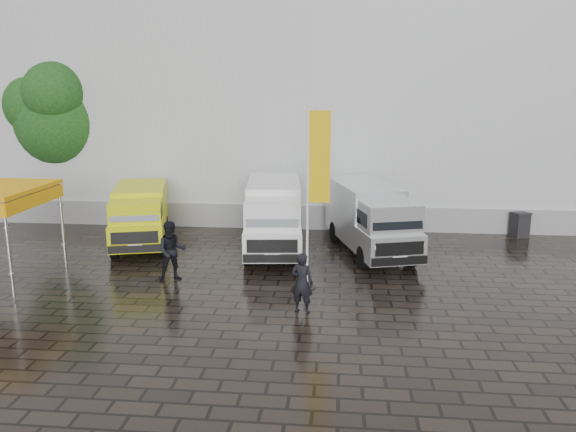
{
  "coord_description": "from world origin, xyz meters",
  "views": [
    {
      "loc": [
        0.44,
        -14.86,
        5.78
      ],
      "look_at": [
        -1.2,
        2.2,
        1.86
      ],
      "focal_mm": 35.0,
      "sensor_mm": 36.0,
      "label": 1
    }
  ],
  "objects_px": {
    "van_white": "(274,217)",
    "wheelie_bin": "(520,225)",
    "person_front": "(302,283)",
    "flagpole": "(314,187)",
    "person_tent": "(172,251)",
    "van_yellow": "(140,217)",
    "van_silver": "(370,220)"
  },
  "relations": [
    {
      "from": "van_white",
      "to": "wheelie_bin",
      "type": "relative_size",
      "value": 5.71
    },
    {
      "from": "person_front",
      "to": "flagpole",
      "type": "bearing_deg",
      "value": -81.54
    },
    {
      "from": "flagpole",
      "to": "person_tent",
      "type": "relative_size",
      "value": 2.92
    },
    {
      "from": "van_white",
      "to": "person_front",
      "type": "height_order",
      "value": "van_white"
    },
    {
      "from": "flagpole",
      "to": "person_front",
      "type": "relative_size",
      "value": 3.31
    },
    {
      "from": "van_yellow",
      "to": "person_tent",
      "type": "bearing_deg",
      "value": -73.04
    },
    {
      "from": "van_silver",
      "to": "wheelie_bin",
      "type": "height_order",
      "value": "van_silver"
    },
    {
      "from": "person_front",
      "to": "person_tent",
      "type": "bearing_deg",
      "value": -13.16
    },
    {
      "from": "van_white",
      "to": "van_silver",
      "type": "bearing_deg",
      "value": -5.98
    },
    {
      "from": "van_yellow",
      "to": "van_white",
      "type": "relative_size",
      "value": 0.83
    },
    {
      "from": "van_yellow",
      "to": "wheelie_bin",
      "type": "height_order",
      "value": "van_yellow"
    },
    {
      "from": "van_silver",
      "to": "flagpole",
      "type": "relative_size",
      "value": 1.03
    },
    {
      "from": "van_yellow",
      "to": "flagpole",
      "type": "distance_m",
      "value": 8.03
    },
    {
      "from": "person_front",
      "to": "van_silver",
      "type": "bearing_deg",
      "value": -94.86
    },
    {
      "from": "van_yellow",
      "to": "van_silver",
      "type": "bearing_deg",
      "value": -16.37
    },
    {
      "from": "van_white",
      "to": "person_tent",
      "type": "height_order",
      "value": "van_white"
    },
    {
      "from": "van_yellow",
      "to": "person_tent",
      "type": "xyz_separation_m",
      "value": [
        2.33,
        -3.68,
        -0.16
      ]
    },
    {
      "from": "wheelie_bin",
      "to": "van_silver",
      "type": "bearing_deg",
      "value": -173.48
    },
    {
      "from": "person_front",
      "to": "person_tent",
      "type": "xyz_separation_m",
      "value": [
        -4.14,
        2.18,
        0.11
      ]
    },
    {
      "from": "van_yellow",
      "to": "person_front",
      "type": "xyz_separation_m",
      "value": [
        6.47,
        -5.87,
        -0.27
      ]
    },
    {
      "from": "van_silver",
      "to": "person_front",
      "type": "height_order",
      "value": "van_silver"
    },
    {
      "from": "wheelie_bin",
      "to": "person_front",
      "type": "relative_size",
      "value": 0.61
    },
    {
      "from": "van_silver",
      "to": "wheelie_bin",
      "type": "relative_size",
      "value": 5.62
    },
    {
      "from": "wheelie_bin",
      "to": "person_tent",
      "type": "relative_size",
      "value": 0.54
    },
    {
      "from": "van_yellow",
      "to": "van_silver",
      "type": "relative_size",
      "value": 0.85
    },
    {
      "from": "person_tent",
      "to": "wheelie_bin",
      "type": "bearing_deg",
      "value": 8.42
    },
    {
      "from": "van_yellow",
      "to": "wheelie_bin",
      "type": "relative_size",
      "value": 4.76
    },
    {
      "from": "van_white",
      "to": "person_tent",
      "type": "bearing_deg",
      "value": -133.42
    },
    {
      "from": "flagpole",
      "to": "wheelie_bin",
      "type": "bearing_deg",
      "value": 40.31
    },
    {
      "from": "van_white",
      "to": "wheelie_bin",
      "type": "xyz_separation_m",
      "value": [
        9.49,
        2.8,
        -0.73
      ]
    },
    {
      "from": "van_white",
      "to": "van_yellow",
      "type": "bearing_deg",
      "value": 172.22
    },
    {
      "from": "van_silver",
      "to": "van_white",
      "type": "bearing_deg",
      "value": 163.79
    }
  ]
}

